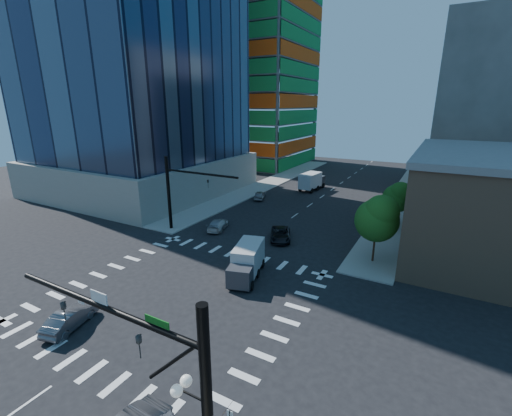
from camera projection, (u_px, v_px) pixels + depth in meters
The scene contains 15 objects.
ground at pixel (181, 295), 28.03m from camera, with size 160.00×160.00×0.00m, color black.
road_markings at pixel (181, 295), 28.03m from camera, with size 20.00×20.00×0.01m, color silver.
sidewalk_ne at pixel (404, 200), 55.72m from camera, with size 5.00×60.00×0.15m, color gray.
sidewalk_nw at pixel (268, 184), 67.30m from camera, with size 5.00×60.00×0.15m, color gray.
construction_building at pixel (255, 64), 85.46m from camera, with size 25.16×34.50×70.60m.
signal_mast_se at pixel (187, 400), 12.04m from camera, with size 10.51×2.48×9.00m.
signal_mast_nw at pixel (178, 188), 40.70m from camera, with size 10.20×0.40×9.00m.
tree_south at pixel (378, 218), 32.47m from camera, with size 4.16×4.16×6.82m.
tree_north at pixel (398, 197), 42.58m from camera, with size 3.54×3.52×5.78m.
car_nb_far at pixel (281, 234), 39.40m from camera, with size 2.20×4.76×1.32m, color black.
car_sb_near at pixel (218, 224), 42.71m from camera, with size 1.81×4.46×1.29m, color silver.
car_sb_mid at pixel (260, 195), 56.31m from camera, with size 1.62×4.01×1.37m, color gray.
car_sb_cross at pixel (70, 318), 23.85m from camera, with size 1.46×4.17×1.38m, color #58575D.
box_truck_near at pixel (246, 264), 30.64m from camera, with size 3.68×5.83×2.84m.
box_truck_far at pixel (312, 182), 62.64m from camera, with size 3.15×6.26×3.17m.
Camera 1 is at (17.36, -18.68, 14.99)m, focal length 24.00 mm.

